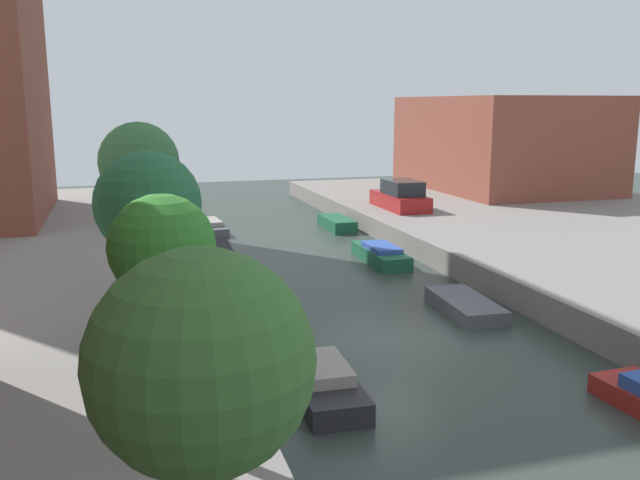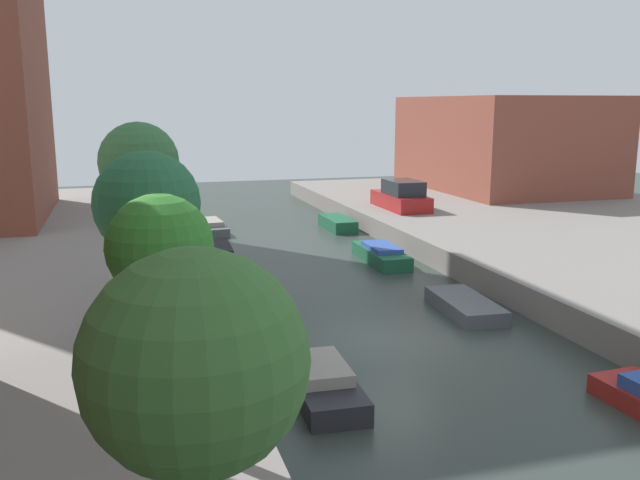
{
  "view_description": "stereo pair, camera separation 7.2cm",
  "coord_description": "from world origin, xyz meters",
  "px_view_note": "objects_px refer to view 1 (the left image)",
  "views": [
    {
      "loc": [
        -7.37,
        -17.3,
        6.77
      ],
      "look_at": [
        -0.52,
        5.54,
        1.93
      ],
      "focal_mm": 37.86,
      "sensor_mm": 36.0,
      "label": 1
    },
    {
      "loc": [
        -7.3,
        -17.32,
        6.77
      ],
      "look_at": [
        -0.52,
        5.54,
        1.93
      ],
      "focal_mm": 37.86,
      "sensor_mm": 36.0,
      "label": 2
    }
  ],
  "objects_px": {
    "street_tree_4": "(139,163)",
    "moored_boat_right_5": "(337,223)",
    "street_tree_1": "(201,369)",
    "moored_boat_left_4": "(217,258)",
    "street_tree_2": "(162,252)",
    "moored_boat_right_4": "(381,254)",
    "moored_boat_left_2": "(323,382)",
    "parked_car": "(401,197)",
    "street_tree_3": "(148,206)",
    "moored_boat_right_3": "(465,305)",
    "moored_boat_left_3": "(256,306)",
    "moored_boat_left_5": "(206,227)",
    "low_block_right": "(501,143)"
  },
  "relations": [
    {
      "from": "street_tree_2",
      "to": "moored_boat_right_3",
      "type": "xyz_separation_m",
      "value": [
        10.09,
        7.81,
        -4.11
      ]
    },
    {
      "from": "street_tree_3",
      "to": "parked_car",
      "type": "xyz_separation_m",
      "value": [
        14.35,
        18.16,
        -2.74
      ]
    },
    {
      "from": "street_tree_4",
      "to": "moored_boat_right_4",
      "type": "xyz_separation_m",
      "value": [
        10.08,
        5.18,
        -4.64
      ]
    },
    {
      "from": "moored_boat_right_4",
      "to": "street_tree_3",
      "type": "bearing_deg",
      "value": -134.24
    },
    {
      "from": "street_tree_4",
      "to": "moored_boat_left_5",
      "type": "height_order",
      "value": "street_tree_4"
    },
    {
      "from": "moored_boat_left_2",
      "to": "street_tree_4",
      "type": "bearing_deg",
      "value": 117.28
    },
    {
      "from": "street_tree_3",
      "to": "street_tree_4",
      "type": "distance_m",
      "value": 5.2
    },
    {
      "from": "street_tree_3",
      "to": "street_tree_2",
      "type": "bearing_deg",
      "value": -90.0
    },
    {
      "from": "moored_boat_left_4",
      "to": "moored_boat_left_3",
      "type": "bearing_deg",
      "value": -87.52
    },
    {
      "from": "low_block_right",
      "to": "parked_car",
      "type": "height_order",
      "value": "low_block_right"
    },
    {
      "from": "moored_boat_right_3",
      "to": "moored_boat_right_5",
      "type": "distance_m",
      "value": 15.55
    },
    {
      "from": "street_tree_3",
      "to": "moored_boat_left_3",
      "type": "bearing_deg",
      "value": 53.68
    },
    {
      "from": "street_tree_3",
      "to": "moored_boat_left_3",
      "type": "distance_m",
      "value": 7.12
    },
    {
      "from": "moored_boat_right_3",
      "to": "moored_boat_right_4",
      "type": "relative_size",
      "value": 0.86
    },
    {
      "from": "street_tree_1",
      "to": "moored_boat_left_3",
      "type": "bearing_deg",
      "value": 77.07
    },
    {
      "from": "moored_boat_right_4",
      "to": "moored_boat_left_2",
      "type": "bearing_deg",
      "value": -117.29
    },
    {
      "from": "low_block_right",
      "to": "moored_boat_left_4",
      "type": "bearing_deg",
      "value": -147.96
    },
    {
      "from": "street_tree_2",
      "to": "moored_boat_left_3",
      "type": "height_order",
      "value": "street_tree_2"
    },
    {
      "from": "street_tree_2",
      "to": "moored_boat_left_2",
      "type": "xyz_separation_m",
      "value": [
        3.7,
        2.94,
        -4.0
      ]
    },
    {
      "from": "parked_car",
      "to": "moored_boat_right_5",
      "type": "distance_m",
      "value": 3.9
    },
    {
      "from": "moored_boat_left_3",
      "to": "moored_boat_left_5",
      "type": "relative_size",
      "value": 1.09
    },
    {
      "from": "moored_boat_left_2",
      "to": "moored_boat_left_4",
      "type": "bearing_deg",
      "value": 92.39
    },
    {
      "from": "moored_boat_right_3",
      "to": "moored_boat_left_4",
      "type": "bearing_deg",
      "value": 128.97
    },
    {
      "from": "street_tree_1",
      "to": "moored_boat_left_4",
      "type": "distance_m",
      "value": 22.31
    },
    {
      "from": "moored_boat_left_5",
      "to": "moored_boat_left_4",
      "type": "bearing_deg",
      "value": -93.88
    },
    {
      "from": "moored_boat_right_5",
      "to": "parked_car",
      "type": "bearing_deg",
      "value": -3.74
    },
    {
      "from": "street_tree_4",
      "to": "moored_boat_left_2",
      "type": "relative_size",
      "value": 1.45
    },
    {
      "from": "street_tree_1",
      "to": "moored_boat_right_5",
      "type": "relative_size",
      "value": 1.34
    },
    {
      "from": "street_tree_4",
      "to": "parked_car",
      "type": "xyz_separation_m",
      "value": [
        14.35,
        12.99,
        -3.32
      ]
    },
    {
      "from": "street_tree_4",
      "to": "moored_boat_left_4",
      "type": "distance_m",
      "value": 8.38
    },
    {
      "from": "moored_boat_right_5",
      "to": "moored_boat_right_3",
      "type": "bearing_deg",
      "value": -92.26
    },
    {
      "from": "street_tree_2",
      "to": "moored_boat_right_5",
      "type": "height_order",
      "value": "street_tree_2"
    },
    {
      "from": "street_tree_4",
      "to": "moored_boat_right_5",
      "type": "distance_m",
      "value": 17.64
    },
    {
      "from": "street_tree_2",
      "to": "street_tree_4",
      "type": "height_order",
      "value": "street_tree_4"
    },
    {
      "from": "street_tree_4",
      "to": "moored_boat_right_4",
      "type": "relative_size",
      "value": 1.26
    },
    {
      "from": "street_tree_2",
      "to": "street_tree_4",
      "type": "bearing_deg",
      "value": 90.0
    },
    {
      "from": "street_tree_4",
      "to": "moored_boat_right_3",
      "type": "bearing_deg",
      "value": -12.89
    },
    {
      "from": "street_tree_3",
      "to": "moored_boat_right_5",
      "type": "xyz_separation_m",
      "value": [
        10.7,
        18.4,
        -4.09
      ]
    },
    {
      "from": "parked_car",
      "to": "moored_boat_left_5",
      "type": "xyz_separation_m",
      "value": [
        -10.67,
        1.32,
        -1.37
      ]
    },
    {
      "from": "street_tree_2",
      "to": "parked_car",
      "type": "distance_m",
      "value": 27.33
    },
    {
      "from": "parked_car",
      "to": "moored_boat_left_4",
      "type": "relative_size",
      "value": 1.01
    },
    {
      "from": "moored_boat_left_2",
      "to": "moored_boat_right_4",
      "type": "relative_size",
      "value": 0.87
    },
    {
      "from": "low_block_right",
      "to": "street_tree_4",
      "type": "xyz_separation_m",
      "value": [
        -24.74,
        -19.79,
        0.87
      ]
    },
    {
      "from": "parked_car",
      "to": "moored_boat_left_3",
      "type": "height_order",
      "value": "parked_car"
    },
    {
      "from": "street_tree_3",
      "to": "moored_boat_left_5",
      "type": "relative_size",
      "value": 1.18
    },
    {
      "from": "parked_car",
      "to": "street_tree_3",
      "type": "bearing_deg",
      "value": -128.33
    },
    {
      "from": "moored_boat_left_5",
      "to": "moored_boat_right_5",
      "type": "distance_m",
      "value": 7.1
    },
    {
      "from": "low_block_right",
      "to": "moored_boat_right_4",
      "type": "relative_size",
      "value": 3.42
    },
    {
      "from": "moored_boat_right_3",
      "to": "street_tree_2",
      "type": "bearing_deg",
      "value": -142.26
    },
    {
      "from": "moored_boat_left_5",
      "to": "street_tree_4",
      "type": "bearing_deg",
      "value": -104.44
    }
  ]
}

